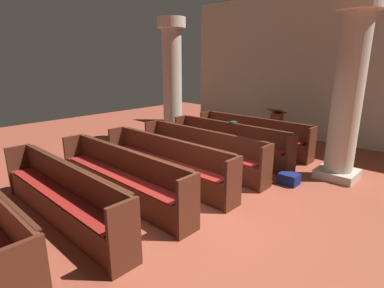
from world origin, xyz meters
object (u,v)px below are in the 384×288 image
pillar_aisle_side (349,89)px  pew_row_5 (61,193)px  pew_row_0 (252,133)px  pew_row_3 (166,160)px  pew_row_2 (201,149)px  lectern (276,129)px  kneeler_box_navy (289,179)px  pew_row_1 (229,140)px  pillar_far_side (172,79)px  hymn_book (233,122)px  pew_row_4 (121,174)px

pillar_aisle_side → pew_row_5: bearing=-117.2°
pew_row_0 → pew_row_3: bearing=-90.0°
pew_row_0 → pew_row_2: 2.16m
lectern → kneeler_box_navy: bearing=-56.8°
pew_row_1 → pillar_aisle_side: bearing=12.3°
pew_row_5 → pillar_aisle_side: bearing=62.8°
pew_row_3 → kneeler_box_navy: (1.91, 1.66, -0.37)m
pew_row_3 → pillar_far_side: 3.80m
pew_row_2 → hymn_book: (-0.01, 1.27, 0.44)m
pew_row_1 → pew_row_3: (0.00, -2.16, 0.00)m
pew_row_1 → pew_row_5: bearing=-90.0°
pew_row_4 → kneeler_box_navy: 3.36m
pew_row_3 → pillar_aisle_side: size_ratio=0.94×
pew_row_4 → hymn_book: (-0.01, 3.43, 0.44)m
pew_row_2 → lectern: bearing=86.7°
pew_row_1 → kneeler_box_navy: (1.91, -0.51, -0.37)m
pew_row_0 → pillar_aisle_side: size_ratio=0.94×
pew_row_1 → lectern: size_ratio=3.19×
pillar_aisle_side → hymn_book: bearing=-171.9°
pew_row_2 → kneeler_box_navy: 2.03m
pew_row_1 → pew_row_2: size_ratio=1.00×
hymn_book → kneeler_box_navy: 2.20m
pew_row_4 → pillar_aisle_side: 4.76m
pew_row_4 → pew_row_5: 1.08m
pew_row_1 → pillar_aisle_side: pillar_aisle_side is taller
pew_row_0 → hymn_book: (-0.01, -0.89, 0.44)m
pew_row_0 → hymn_book: hymn_book is taller
hymn_book → pew_row_5: bearing=-89.8°
pew_row_0 → pew_row_5: bearing=-90.0°
pew_row_3 → pew_row_5: size_ratio=1.00×
pew_row_5 → kneeler_box_navy: (1.91, 3.82, -0.37)m
pew_row_3 → hymn_book: (-0.01, 2.35, 0.44)m
pew_row_4 → pew_row_5: bearing=-90.0°
lectern → pew_row_4: bearing=-92.0°
pillar_aisle_side → lectern: bearing=145.8°
pillar_far_side → lectern: size_ratio=3.38×
pew_row_1 → lectern: 2.13m
pew_row_0 → pew_row_4: size_ratio=1.00×
pew_row_5 → kneeler_box_navy: 4.29m
pew_row_0 → pew_row_4: same height
pew_row_3 → pew_row_4: 1.08m
pew_row_1 → pew_row_2: 1.08m
pew_row_1 → pew_row_4: size_ratio=1.00×
pew_row_1 → kneeler_box_navy: size_ratio=9.30×
pew_row_0 → kneeler_box_navy: (1.91, -1.59, -0.37)m
hymn_book → pew_row_3: bearing=-89.7°
lectern → pew_row_1: bearing=-95.0°
pew_row_0 → pillar_far_side: bearing=-163.9°
pew_row_3 → pew_row_5: (0.00, -2.16, 0.00)m
pew_row_0 → kneeler_box_navy: bearing=-39.7°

